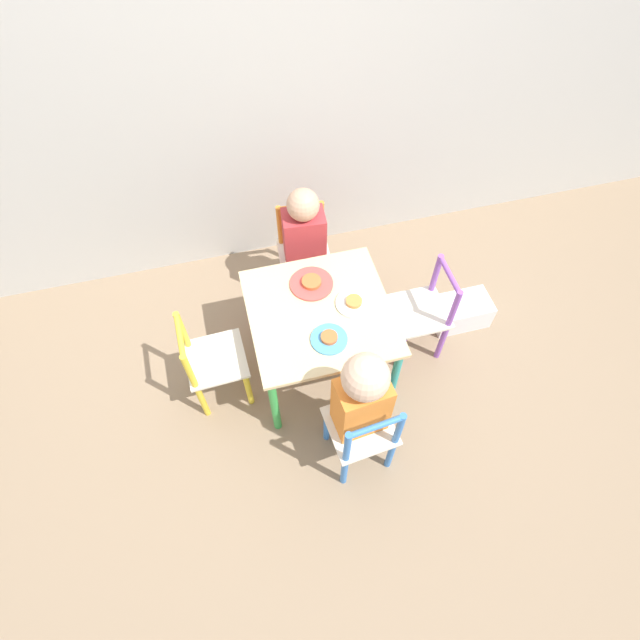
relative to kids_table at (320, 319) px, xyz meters
The scene contains 13 objects.
ground_plane 0.39m from the kids_table, ahead, with size 6.00×6.00×0.00m, color #8C755B.
house_wall 1.26m from the kids_table, 90.00° to the left, with size 6.00×0.06×2.60m.
kids_table is the anchor object (origin of this frame).
chair_blue 0.52m from the kids_table, 84.50° to the right, with size 0.28×0.28×0.53m.
chair_orange 0.52m from the kids_table, 85.07° to the left, with size 0.28×0.28×0.53m.
chair_purple 0.52m from the kids_table, ahead, with size 0.26×0.26×0.53m.
chair_yellow 0.52m from the kids_table, behind, with size 0.27×0.27×0.53m.
child_front 0.45m from the kids_table, 84.50° to the right, with size 0.21×0.23×0.76m.
child_back 0.44m from the kids_table, 85.07° to the left, with size 0.21×0.22×0.72m.
plate_front 0.17m from the kids_table, 90.00° to the right, with size 0.15×0.15×0.03m.
plate_back 0.17m from the kids_table, 90.00° to the left, with size 0.19×0.19×0.03m.
plate_right 0.17m from the kids_table, ahead, with size 0.16×0.16×0.03m.
storage_bin 0.85m from the kids_table, ahead, with size 0.29×0.18×0.15m.
Camera 1 is at (-0.31, -1.21, 2.21)m, focal length 28.00 mm.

